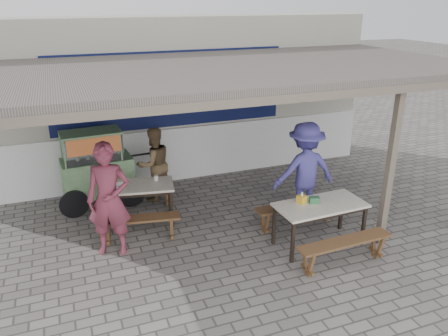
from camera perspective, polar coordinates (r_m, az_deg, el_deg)
ground at (r=7.52m, az=0.92°, el=-9.53°), size 60.00×60.00×0.00m
back_wall at (r=10.09m, az=-6.60°, el=9.00°), size 9.00×1.28×3.50m
warung_roof at (r=7.39m, az=-1.45°, el=12.44°), size 9.00×4.21×2.81m
table_left at (r=7.96m, az=-11.17°, el=-2.73°), size 1.35×0.89×0.75m
bench_left_street at (r=7.49m, az=-10.98°, el=-7.17°), size 1.38×0.52×0.45m
bench_left_wall at (r=8.72m, az=-11.01°, el=-2.92°), size 1.38×0.52×0.45m
table_right at (r=7.28m, az=12.46°, el=-5.15°), size 1.49×0.76×0.75m
bench_right_street at (r=6.97m, az=15.45°, el=-9.87°), size 1.58×0.33×0.45m
bench_right_wall at (r=7.93m, az=9.48°, el=-5.29°), size 1.58×0.33×0.45m
vendor_cart at (r=8.78m, az=-16.36°, el=0.26°), size 1.89×0.84×1.52m
patron_street_side at (r=7.04m, az=-14.81°, el=-4.04°), size 0.78×0.63×1.86m
patron_wall_side at (r=8.83m, az=-9.10°, el=0.51°), size 0.86×0.74×1.51m
patron_right_table at (r=8.12m, az=10.49°, el=-0.32°), size 1.22×0.77×1.82m
tissue_box at (r=7.20m, az=10.11°, el=-4.04°), size 0.16×0.16×0.13m
donation_box at (r=7.24m, az=11.72°, el=-4.13°), size 0.18×0.15×0.11m
condiment_jar at (r=8.06m, az=-8.86°, el=-1.27°), size 0.08×0.08×0.09m
condiment_bowl at (r=7.89m, az=-13.51°, el=-2.29°), size 0.26×0.26×0.05m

